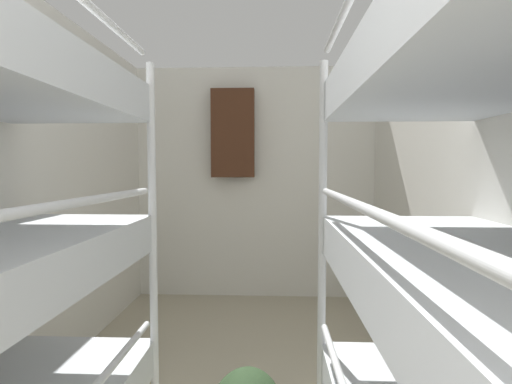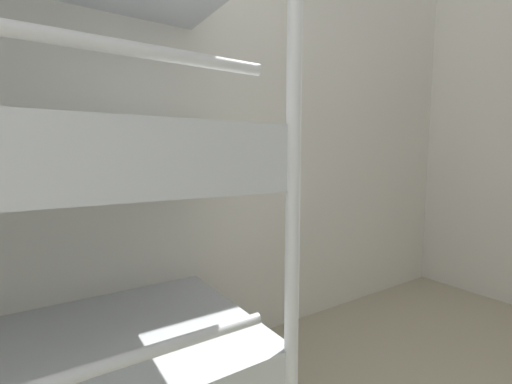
% 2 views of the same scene
% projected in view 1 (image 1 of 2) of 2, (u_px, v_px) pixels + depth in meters
% --- Properties ---
extents(wall_right, '(0.06, 4.68, 2.43)m').
position_uv_depth(wall_right, '(501.00, 201.00, 1.90)').
color(wall_right, silver).
rests_on(wall_right, ground_plane).
extents(wall_back, '(2.63, 0.06, 2.43)m').
position_uv_depth(wall_back, '(255.00, 183.00, 4.26)').
color(wall_back, silver).
rests_on(wall_back, ground_plane).
extents(bunk_stack_right_near, '(0.81, 1.94, 1.97)m').
position_uv_depth(bunk_stack_right_near, '(504.00, 290.00, 1.13)').
color(bunk_stack_right_near, silver).
rests_on(bunk_stack_right_near, ground_plane).
extents(hanging_coat, '(0.44, 0.12, 0.90)m').
position_uv_depth(hanging_coat, '(233.00, 133.00, 4.09)').
color(hanging_coat, '#472819').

